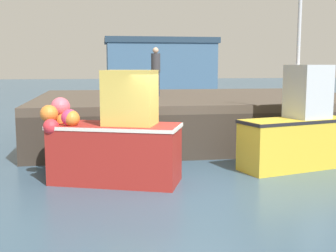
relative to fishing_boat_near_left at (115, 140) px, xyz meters
The scene contains 6 objects.
ground 1.99m from the fishing_boat_near_left, 21.33° to the right, with size 120.00×160.00×0.10m.
pier 6.62m from the fishing_boat_near_left, 58.92° to the left, with size 11.92×8.46×1.57m.
fishing_boat_near_left is the anchor object (origin of this frame).
fishing_boat_near_right 4.82m from the fishing_boat_near_left, ahead, with size 3.18×1.80×4.83m.
dockworker 6.67m from the fishing_boat_near_left, 74.12° to the left, with size 0.34×0.34×1.78m.
warehouse 30.03m from the fishing_boat_near_left, 79.91° to the left, with size 9.90×4.66×5.12m.
Camera 1 is at (-1.93, -9.33, 2.69)m, focal length 46.72 mm.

